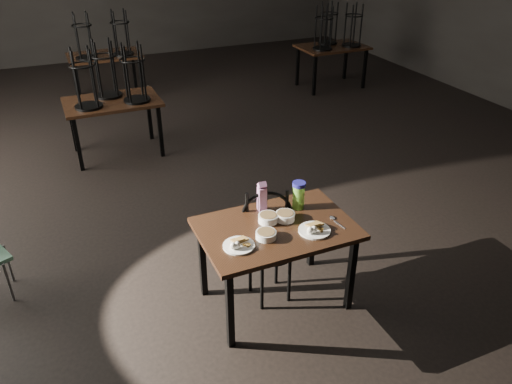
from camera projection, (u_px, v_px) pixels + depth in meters
name	position (u px, v px, depth m)	size (l,w,h in m)	color
main_table	(276.00, 235.00, 3.91)	(1.20, 0.80, 0.75)	black
plate_left	(239.00, 244.00, 3.63)	(0.24, 0.24, 0.08)	white
plate_right	(314.00, 229.00, 3.81)	(0.25, 0.25, 0.08)	white
bowl_near	(268.00, 218.00, 3.92)	(0.16, 0.16, 0.06)	white
bowl_far	(285.00, 216.00, 3.95)	(0.15, 0.15, 0.06)	white
bowl_big	(266.00, 235.00, 3.73)	(0.16, 0.16, 0.05)	white
juice_carton	(262.00, 197.00, 4.03)	(0.07, 0.07, 0.26)	#8D1973
water_bottle	(299.00, 195.00, 4.06)	(0.14, 0.14, 0.24)	#79D03D
spoon	(334.00, 219.00, 3.96)	(0.05, 0.21, 0.01)	silver
bentwood_chair	(269.00, 238.00, 4.09)	(0.48, 0.47, 0.92)	black
bg_table_left	(112.00, 99.00, 6.40)	(1.20, 0.80, 1.48)	black
bg_table_right	(333.00, 44.00, 8.95)	(1.20, 0.80, 1.48)	black
bg_table_far	(105.00, 55.00, 8.41)	(1.20, 0.80, 1.48)	black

